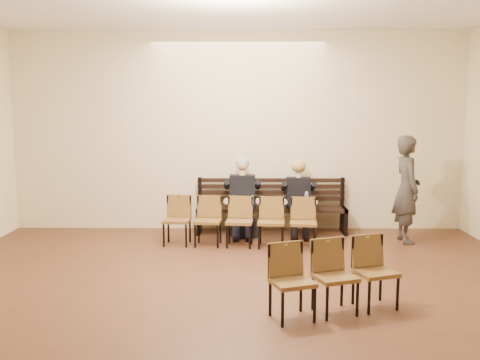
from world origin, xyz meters
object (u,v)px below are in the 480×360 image
at_px(bag, 244,229).
at_px(water_bottle, 306,205).
at_px(chair_row_front, 239,222).
at_px(seated_man, 242,197).
at_px(laptop, 243,203).
at_px(bench, 271,220).
at_px(seated_woman, 299,201).
at_px(passerby, 407,181).
at_px(chair_row_back, 335,277).

bearing_deg(bag, water_bottle, -1.01).
height_order(bag, chair_row_front, chair_row_front).
relative_size(seated_man, laptop, 3.83).
xyz_separation_m(bench, seated_man, (-0.51, -0.12, 0.42)).
relative_size(bench, chair_row_front, 1.08).
xyz_separation_m(seated_woman, bag, (-0.93, -0.20, -0.44)).
relative_size(seated_woman, passerby, 0.58).
bearing_deg(water_bottle, chair_row_back, -91.24).
distance_m(chair_row_front, chair_row_back, 2.94).
height_order(bench, passerby, passerby).
distance_m(bench, chair_row_front, 1.07).
bearing_deg(passerby, water_bottle, 77.55).
xyz_separation_m(seated_woman, chair_row_back, (0.04, -3.53, -0.19)).
xyz_separation_m(chair_row_front, chair_row_back, (1.04, -2.75, -0.00)).
relative_size(bag, chair_row_front, 0.17).
bearing_deg(chair_row_back, bag, 86.32).
height_order(bench, chair_row_front, chair_row_front).
bearing_deg(water_bottle, seated_woman, 116.74).
relative_size(seated_man, seated_woman, 1.11).
relative_size(seated_man, chair_row_back, 0.92).
distance_m(bench, chair_row_back, 3.69).
bearing_deg(bag, seated_woman, 11.95).
bearing_deg(seated_woman, bag, -168.05).
bearing_deg(laptop, seated_woman, 11.66).
bearing_deg(bag, chair_row_back, -73.84).
height_order(bench, seated_man, seated_man).
xyz_separation_m(bag, passerby, (2.62, -0.28, 0.85)).
xyz_separation_m(water_bottle, chair_row_front, (-1.12, -0.57, -0.17)).
xyz_separation_m(water_bottle, passerby, (1.58, -0.26, 0.44)).
bearing_deg(chair_row_back, water_bottle, 68.92).
distance_m(seated_woman, chair_row_back, 3.54).
distance_m(seated_man, passerby, 2.72).
distance_m(bench, water_bottle, 0.74).
relative_size(water_bottle, passerby, 0.11).
height_order(bag, chair_row_back, chair_row_back).
relative_size(water_bottle, chair_row_back, 0.15).
xyz_separation_m(passerby, chair_row_back, (-1.65, -3.05, -0.61)).
distance_m(bag, chair_row_back, 3.48).
relative_size(seated_woman, chair_row_front, 0.48).
height_order(passerby, chair_row_front, passerby).
bearing_deg(water_bottle, passerby, -9.50).
bearing_deg(chair_row_back, chair_row_front, 90.98).
distance_m(water_bottle, chair_row_back, 3.32).
xyz_separation_m(seated_man, seated_woman, (0.96, 0.00, -0.07)).
bearing_deg(laptop, water_bottle, -0.88).
bearing_deg(chair_row_front, chair_row_back, -64.11).
bearing_deg(bench, passerby, -15.60).
height_order(seated_woman, passerby, passerby).
xyz_separation_m(water_bottle, chair_row_back, (-0.07, -3.32, -0.17)).
distance_m(seated_man, bag, 0.54).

